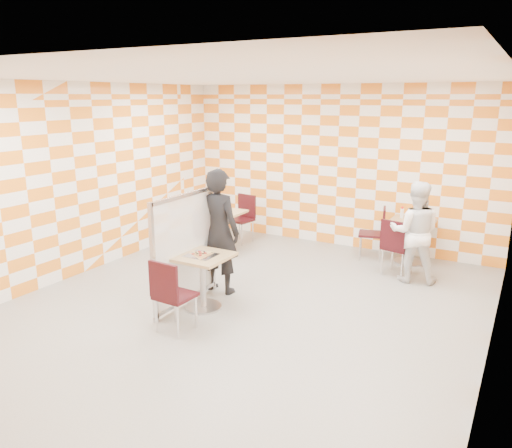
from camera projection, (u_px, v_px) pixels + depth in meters
The scene contains 15 objects.
room_shell at pixel (262, 193), 6.81m from camera, with size 7.00×7.00×7.00m.
main_table at pixel (203, 272), 6.63m from camera, with size 0.70×0.70×0.75m.
second_table at pixel (411, 234), 8.45m from camera, with size 0.70×0.70×0.75m.
empty_table at pixel (223, 224), 9.11m from camera, with size 0.70×0.70×0.75m.
chair_main_front at pixel (170, 291), 5.90m from camera, with size 0.44×0.45×0.92m.
chair_second_front at pixel (396, 243), 7.81m from camera, with size 0.51×0.51×0.92m.
chair_second_side at pixel (377, 229), 8.64m from camera, with size 0.52×0.51×0.92m.
chair_empty_near at pixel (207, 231), 8.50m from camera, with size 0.53×0.54×0.92m.
chair_empty_far at pixel (243, 214), 9.71m from camera, with size 0.48×0.49×0.92m.
partition at pixel (185, 249), 6.69m from camera, with size 0.08×1.38×1.55m.
man_dark at pixel (219, 231), 7.13m from camera, with size 0.66×0.43×1.81m, color black.
man_white at pixel (415, 232), 7.57m from camera, with size 0.76×0.59×1.56m, color white.
pizza_on_foil at pixel (201, 254), 6.55m from camera, with size 0.40×0.40×0.04m.
sport_bottle at pixel (402, 213), 8.55m from camera, with size 0.06×0.06×0.20m.
soda_bottle at pixel (422, 214), 8.39m from camera, with size 0.07×0.07×0.23m.
Camera 1 is at (3.19, -5.34, 2.78)m, focal length 35.00 mm.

